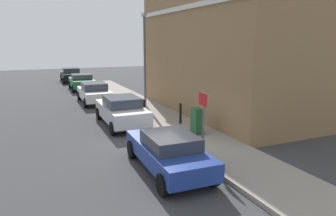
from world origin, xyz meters
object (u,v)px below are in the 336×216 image
at_px(car_black, 71,74).
at_px(bollard_near_cabinet, 180,113).
at_px(car_silver, 122,110).
at_px(street_sign, 203,115).
at_px(car_green, 82,82).
at_px(bollard_far_kerb, 144,108).
at_px(car_blue, 168,151).
at_px(lamppost, 145,56).
at_px(car_white, 94,92).
at_px(utility_cabinet, 197,122).

bearing_deg(car_black, bollard_near_cabinet, -171.19).
relative_size(car_silver, street_sign, 1.91).
xyz_separation_m(car_green, car_black, (-0.16, 6.21, 0.04)).
xyz_separation_m(car_black, bollard_far_kerb, (1.46, -18.88, -0.06)).
xyz_separation_m(car_blue, bollard_near_cabinet, (2.79, 4.79, 0.02)).
bearing_deg(car_silver, lamppost, -35.87).
distance_m(car_white, bollard_near_cabinet, 8.38).
bearing_deg(car_black, bollard_far_kerb, -174.41).
relative_size(car_green, car_black, 0.92).
height_order(car_silver, street_sign, street_sign).
height_order(car_black, utility_cabinet, car_black).
relative_size(car_blue, car_silver, 0.97).
height_order(car_silver, bollard_near_cabinet, car_silver).
bearing_deg(lamppost, bollard_near_cabinet, -88.57).
xyz_separation_m(car_silver, utility_cabinet, (2.52, -3.32, -0.09)).
bearing_deg(lamppost, bollard_far_kerb, -110.99).
bearing_deg(bollard_near_cabinet, lamppost, 91.43).
relative_size(car_silver, bollard_far_kerb, 4.22).
bearing_deg(bollard_near_cabinet, car_white, 109.27).
bearing_deg(car_green, car_white, 179.81).
bearing_deg(bollard_near_cabinet, car_green, 100.25).
relative_size(car_white, bollard_near_cabinet, 4.02).
relative_size(car_blue, car_green, 1.04).
bearing_deg(bollard_far_kerb, car_black, 94.42).
distance_m(car_green, lamppost, 10.22).
xyz_separation_m(utility_cabinet, bollard_far_kerb, (-1.21, 3.62, 0.02)).
relative_size(car_blue, street_sign, 1.86).
bearing_deg(car_silver, car_white, 1.78).
relative_size(car_white, street_sign, 1.81).
bearing_deg(lamppost, utility_cabinet, -89.82).
xyz_separation_m(utility_cabinet, street_sign, (-1.14, -2.47, 0.98)).
bearing_deg(lamppost, street_sign, -96.97).
bearing_deg(car_white, lamppost, -138.71).
bearing_deg(car_silver, car_black, 0.93).
bearing_deg(car_white, car_black, 0.60).
bearing_deg(street_sign, bollard_near_cabinet, 74.04).
height_order(car_blue, bollard_near_cabinet, car_blue).
distance_m(utility_cabinet, bollard_near_cabinet, 1.88).
height_order(car_black, bollard_far_kerb, car_black).
bearing_deg(utility_cabinet, lamppost, 90.18).
distance_m(car_black, lamppost, 16.21).
bearing_deg(car_white, bollard_near_cabinet, -160.14).
bearing_deg(lamppost, car_white, 130.70).
height_order(utility_cabinet, street_sign, street_sign).
relative_size(bollard_near_cabinet, bollard_far_kerb, 1.00).
height_order(car_silver, lamppost, lamppost).
distance_m(car_white, street_sign, 12.39).
bearing_deg(street_sign, car_green, 94.15).
bearing_deg(street_sign, car_white, 97.08).
relative_size(utility_cabinet, bollard_near_cabinet, 1.11).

